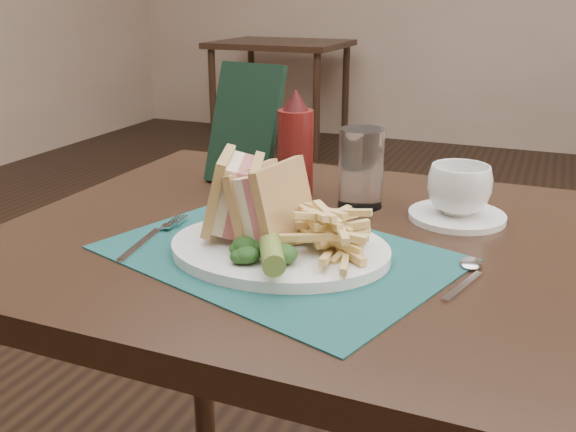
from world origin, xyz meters
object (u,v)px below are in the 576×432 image
(plate, at_px, (279,249))
(coffee_cup, at_px, (459,189))
(saucer, at_px, (457,216))
(check_presenter, at_px, (245,125))
(drinking_glass, at_px, (361,168))
(placemat, at_px, (278,254))
(sandwich_half_b, at_px, (258,200))
(table_bg_left, at_px, (281,94))
(ketchup_bottle, at_px, (295,144))
(sandwich_half_a, at_px, (219,193))

(plate, height_order, coffee_cup, coffee_cup)
(saucer, xyz_separation_m, check_presenter, (-0.40, 0.06, 0.10))
(drinking_glass, xyz_separation_m, check_presenter, (-0.24, 0.05, 0.04))
(placemat, xyz_separation_m, sandwich_half_b, (-0.03, 0.00, 0.07))
(plate, xyz_separation_m, drinking_glass, (0.04, 0.25, 0.06))
(table_bg_left, height_order, drinking_glass, drinking_glass)
(saucer, distance_m, ketchup_bottle, 0.29)
(sandwich_half_a, xyz_separation_m, ketchup_bottle, (0.01, 0.25, 0.02))
(saucer, distance_m, coffee_cup, 0.04)
(plate, height_order, ketchup_bottle, ketchup_bottle)
(placemat, xyz_separation_m, plate, (0.00, -0.00, 0.01))
(sandwich_half_a, bearing_deg, placemat, -23.80)
(drinking_glass, height_order, check_presenter, check_presenter)
(table_bg_left, bearing_deg, ketchup_bottle, -66.43)
(sandwich_half_b, bearing_deg, plate, -2.67)
(table_bg_left, distance_m, check_presenter, 3.57)
(table_bg_left, distance_m, ketchup_bottle, 3.65)
(ketchup_bottle, bearing_deg, table_bg_left, 113.57)
(saucer, height_order, coffee_cup, coffee_cup)
(plate, height_order, saucer, plate)
(sandwich_half_b, bearing_deg, saucer, 54.81)
(sandwich_half_a, height_order, coffee_cup, sandwich_half_a)
(drinking_glass, bearing_deg, sandwich_half_a, -119.36)
(placemat, xyz_separation_m, drinking_glass, (0.04, 0.24, 0.06))
(table_bg_left, distance_m, placemat, 3.90)
(sandwich_half_b, bearing_deg, table_bg_left, 122.36)
(plate, bearing_deg, coffee_cup, 46.45)
(sandwich_half_a, relative_size, check_presenter, 0.52)
(sandwich_half_a, height_order, sandwich_half_b, sandwich_half_a)
(table_bg_left, xyz_separation_m, drinking_glass, (1.57, -3.33, 0.44))
(ketchup_bottle, bearing_deg, sandwich_half_b, -79.44)
(coffee_cup, relative_size, drinking_glass, 0.75)
(plate, xyz_separation_m, saucer, (0.20, 0.24, -0.00))
(coffee_cup, bearing_deg, drinking_glass, 178.45)
(coffee_cup, bearing_deg, saucer, 0.00)
(saucer, relative_size, coffee_cup, 1.53)
(sandwich_half_b, xyz_separation_m, check_presenter, (-0.16, 0.29, 0.04))
(placemat, bearing_deg, drinking_glass, 79.90)
(sandwich_half_a, distance_m, sandwich_half_b, 0.06)
(placemat, height_order, plate, plate)
(coffee_cup, bearing_deg, ketchup_bottle, 177.01)
(coffee_cup, xyz_separation_m, drinking_glass, (-0.16, 0.00, 0.02))
(sandwich_half_a, bearing_deg, coffee_cup, 17.97)
(placemat, bearing_deg, table_bg_left, 113.11)
(plate, relative_size, drinking_glass, 2.31)
(placemat, relative_size, sandwich_half_b, 4.00)
(check_presenter, bearing_deg, sandwich_half_b, -51.33)
(placemat, distance_m, ketchup_bottle, 0.28)
(saucer, bearing_deg, sandwich_half_b, -134.82)
(sandwich_half_b, height_order, check_presenter, check_presenter)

